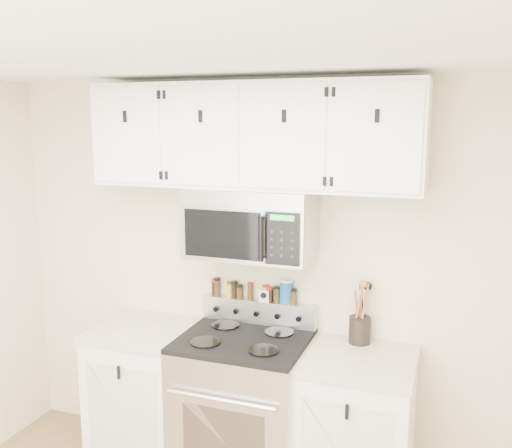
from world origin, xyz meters
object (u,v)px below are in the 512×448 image
(range, at_px, (244,409))
(utensil_crock, at_px, (360,328))
(microwave, at_px, (251,223))
(salt_canister, at_px, (286,292))

(range, bearing_deg, utensil_crock, 19.42)
(range, xyz_separation_m, microwave, (0.00, 0.13, 1.14))
(microwave, bearing_deg, utensil_crock, 9.10)
(utensil_crock, bearing_deg, range, -160.58)
(utensil_crock, distance_m, salt_canister, 0.51)
(utensil_crock, bearing_deg, microwave, -170.90)
(range, distance_m, salt_canister, 0.77)
(range, xyz_separation_m, salt_canister, (0.18, 0.28, 0.69))
(salt_canister, bearing_deg, range, -122.67)
(range, height_order, utensil_crock, utensil_crock)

